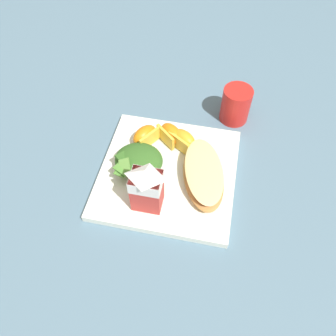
# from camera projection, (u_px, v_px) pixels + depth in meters

# --- Properties ---
(ground) EXTENTS (3.00, 3.00, 0.00)m
(ground) POSITION_uv_depth(u_px,v_px,m) (168.00, 175.00, 0.72)
(ground) COLOR slate
(white_plate) EXTENTS (0.28, 0.28, 0.02)m
(white_plate) POSITION_uv_depth(u_px,v_px,m) (168.00, 173.00, 0.71)
(white_plate) COLOR white
(white_plate) RESTS_ON ground
(cheesy_pizza_bread) EXTENTS (0.12, 0.19, 0.04)m
(cheesy_pizza_bread) POSITION_uv_depth(u_px,v_px,m) (203.00, 174.00, 0.68)
(cheesy_pizza_bread) COLOR #B77F42
(cheesy_pizza_bread) RESTS_ON white_plate
(green_salad_pile) EXTENTS (0.10, 0.10, 0.05)m
(green_salad_pile) POSITION_uv_depth(u_px,v_px,m) (138.00, 162.00, 0.69)
(green_salad_pile) COLOR #336023
(green_salad_pile) RESTS_ON white_plate
(milk_carton) EXTENTS (0.06, 0.05, 0.11)m
(milk_carton) POSITION_uv_depth(u_px,v_px,m) (147.00, 186.00, 0.61)
(milk_carton) COLOR #B7332D
(milk_carton) RESTS_ON white_plate
(orange_wedge_front) EXTENTS (0.07, 0.06, 0.04)m
(orange_wedge_front) POSITION_uv_depth(u_px,v_px,m) (183.00, 140.00, 0.73)
(orange_wedge_front) COLOR orange
(orange_wedge_front) RESTS_ON white_plate
(orange_wedge_middle) EXTENTS (0.07, 0.07, 0.04)m
(orange_wedge_middle) POSITION_uv_depth(u_px,v_px,m) (171.00, 134.00, 0.74)
(orange_wedge_middle) COLOR orange
(orange_wedge_middle) RESTS_ON white_plate
(orange_wedge_rear) EXTENTS (0.06, 0.07, 0.04)m
(orange_wedge_rear) POSITION_uv_depth(u_px,v_px,m) (145.00, 136.00, 0.74)
(orange_wedge_rear) COLOR orange
(orange_wedge_rear) RESTS_ON white_plate
(drinking_red_cup) EXTENTS (0.07, 0.07, 0.09)m
(drinking_red_cup) POSITION_uv_depth(u_px,v_px,m) (236.00, 105.00, 0.78)
(drinking_red_cup) COLOR red
(drinking_red_cup) RESTS_ON ground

